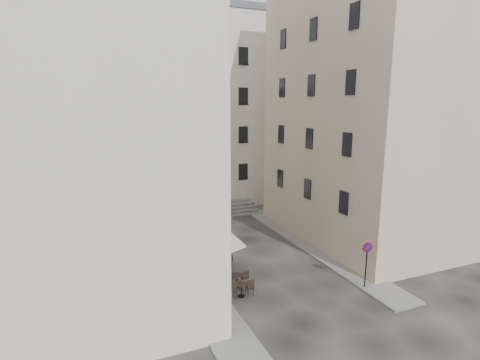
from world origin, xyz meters
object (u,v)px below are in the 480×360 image
bistro_table_a (241,289)px  pedestrian (230,253)px  bistro_table_b (237,279)px  no_parking_sign (367,256)px

bistro_table_a → pedestrian: (0.83, 3.82, 0.33)m
bistro_table_b → pedestrian: (0.62, 2.68, 0.34)m
no_parking_sign → bistro_table_a: (-6.50, 1.76, -1.46)m
no_parking_sign → pedestrian: bearing=154.6°
bistro_table_b → bistro_table_a: bearing=-100.5°
bistro_table_a → pedestrian: size_ratio=0.82×
bistro_table_b → pedestrian: pedestrian is taller
bistro_table_a → bistro_table_b: bistro_table_a is taller
bistro_table_a → bistro_table_b: bearing=79.5°
bistro_table_b → no_parking_sign: bearing=-24.8°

